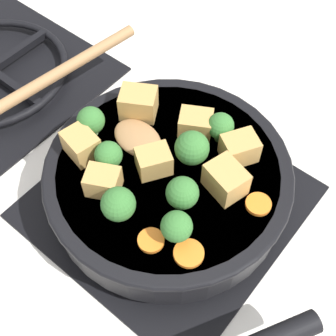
% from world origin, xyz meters
% --- Properties ---
extents(ground_plane, '(2.40, 2.40, 0.00)m').
position_xyz_m(ground_plane, '(0.00, 0.00, 0.00)').
color(ground_plane, white).
extents(front_burner_grate, '(0.31, 0.31, 0.03)m').
position_xyz_m(front_burner_grate, '(0.00, 0.00, 0.01)').
color(front_burner_grate, black).
rests_on(front_burner_grate, ground_plane).
extents(skillet_pan, '(0.32, 0.39, 0.05)m').
position_xyz_m(skillet_pan, '(-0.00, -0.00, 0.06)').
color(skillet_pan, black).
rests_on(skillet_pan, front_burner_grate).
extents(wooden_spoon, '(0.25, 0.22, 0.02)m').
position_xyz_m(wooden_spoon, '(0.02, 0.14, 0.09)').
color(wooden_spoon, '#A87A4C').
rests_on(wooden_spoon, skillet_pan).
extents(tofu_cube_center_large, '(0.05, 0.05, 0.03)m').
position_xyz_m(tofu_cube_center_large, '(0.06, 0.01, 0.10)').
color(tofu_cube_center_large, tan).
rests_on(tofu_cube_center_large, skillet_pan).
extents(tofu_cube_near_handle, '(0.05, 0.06, 0.04)m').
position_xyz_m(tofu_cube_near_handle, '(0.04, 0.08, 0.10)').
color(tofu_cube_near_handle, tan).
rests_on(tofu_cube_near_handle, skillet_pan).
extents(tofu_cube_east_chunk, '(0.05, 0.05, 0.03)m').
position_xyz_m(tofu_cube_east_chunk, '(-0.01, 0.01, 0.10)').
color(tofu_cube_east_chunk, tan).
rests_on(tofu_cube_east_chunk, skillet_pan).
extents(tofu_cube_west_chunk, '(0.04, 0.05, 0.03)m').
position_xyz_m(tofu_cube_west_chunk, '(-0.05, 0.09, 0.10)').
color(tofu_cube_west_chunk, tan).
rests_on(tofu_cube_west_chunk, skillet_pan).
extents(tofu_cube_back_piece, '(0.05, 0.05, 0.04)m').
position_xyz_m(tofu_cube_back_piece, '(0.02, -0.07, 0.10)').
color(tofu_cube_back_piece, tan).
rests_on(tofu_cube_back_piece, skillet_pan).
extents(tofu_cube_front_piece, '(0.04, 0.05, 0.03)m').
position_xyz_m(tofu_cube_front_piece, '(-0.07, 0.04, 0.10)').
color(tofu_cube_front_piece, tan).
rests_on(tofu_cube_front_piece, skillet_pan).
extents(tofu_cube_mid_small, '(0.05, 0.05, 0.03)m').
position_xyz_m(tofu_cube_mid_small, '(0.07, -0.05, 0.10)').
color(tofu_cube_mid_small, tan).
rests_on(tofu_cube_mid_small, skillet_pan).
extents(broccoli_floret_near_spoon, '(0.03, 0.03, 0.04)m').
position_xyz_m(broccoli_floret_near_spoon, '(0.07, -0.02, 0.10)').
color(broccoli_floret_near_spoon, '#709956').
rests_on(broccoli_floret_near_spoon, skillet_pan).
extents(broccoli_floret_center_top, '(0.04, 0.04, 0.05)m').
position_xyz_m(broccoli_floret_center_top, '(-0.08, 0.00, 0.11)').
color(broccoli_floret_center_top, '#709956').
rests_on(broccoli_floret_center_top, skillet_pan).
extents(broccoli_floret_east_rim, '(0.03, 0.03, 0.04)m').
position_xyz_m(broccoli_floret_east_rim, '(-0.06, -0.06, 0.10)').
color(broccoli_floret_east_rim, '#709956').
rests_on(broccoli_floret_east_rim, skillet_pan).
extents(broccoli_floret_west_rim, '(0.04, 0.04, 0.04)m').
position_xyz_m(broccoli_floret_west_rim, '(-0.03, -0.04, 0.11)').
color(broccoli_floret_west_rim, '#709956').
rests_on(broccoli_floret_west_rim, skillet_pan).
extents(broccoli_floret_north_edge, '(0.03, 0.03, 0.04)m').
position_xyz_m(broccoli_floret_north_edge, '(-0.02, 0.11, 0.10)').
color(broccoli_floret_north_edge, '#709956').
rests_on(broccoli_floret_north_edge, skillet_pan).
extents(broccoli_floret_south_cluster, '(0.04, 0.04, 0.05)m').
position_xyz_m(broccoli_floret_south_cluster, '(0.02, -0.02, 0.11)').
color(broccoli_floret_south_cluster, '#709956').
rests_on(broccoli_floret_south_cluster, skillet_pan).
extents(broccoli_floret_mid_floret, '(0.03, 0.03, 0.04)m').
position_xyz_m(broccoli_floret_mid_floret, '(-0.04, 0.05, 0.10)').
color(broccoli_floret_mid_floret, '#709956').
rests_on(broccoli_floret_mid_floret, skillet_pan).
extents(carrot_slice_orange_thin, '(0.03, 0.03, 0.01)m').
position_xyz_m(carrot_slice_orange_thin, '(0.02, -0.11, 0.08)').
color(carrot_slice_orange_thin, orange).
rests_on(carrot_slice_orange_thin, skillet_pan).
extents(carrot_slice_near_center, '(0.03, 0.03, 0.01)m').
position_xyz_m(carrot_slice_near_center, '(-0.09, -0.05, 0.08)').
color(carrot_slice_near_center, orange).
rests_on(carrot_slice_near_center, skillet_pan).
extents(carrot_slice_edge_slice, '(0.03, 0.03, 0.01)m').
position_xyz_m(carrot_slice_edge_slice, '(-0.07, -0.09, 0.08)').
color(carrot_slice_edge_slice, orange).
rests_on(carrot_slice_edge_slice, skillet_pan).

